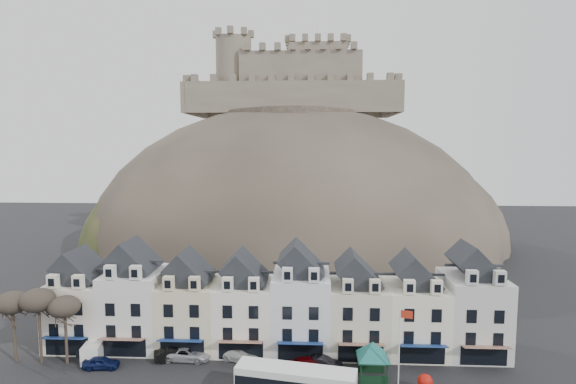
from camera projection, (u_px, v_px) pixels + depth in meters
The scene contains 17 objects.
townhouse_terrace at pixel (274, 305), 54.59m from camera, with size 54.40×9.35×11.80m.
castle_hill at pixel (297, 248), 107.70m from camera, with size 100.00×76.00×68.00m.
castle at pixel (295, 82), 110.54m from camera, with size 50.20×22.20×22.00m.
tree_left_far at pixel (12, 303), 50.44m from camera, with size 3.61×3.61×8.24m.
tree_left_mid at pixel (38, 301), 50.26m from camera, with size 3.78×3.78×8.64m.
tree_left_near at pixel (64, 307), 50.18m from camera, with size 3.43×3.43×7.84m.
bus at pixel (296, 382), 43.26m from camera, with size 11.94×4.70×3.29m.
bus_shelter at pixel (373, 350), 47.04m from camera, with size 6.51×6.51×4.13m.
red_buoy at pixel (425, 383), 44.81m from camera, with size 1.61×1.61×1.86m.
flagpole at pixel (400, 344), 44.39m from camera, with size 1.22×0.45×8.77m.
white_van at pixel (95, 349), 52.11m from camera, with size 2.59×4.71×2.04m.
car_navy at pixel (101, 363), 49.57m from camera, with size 1.57×3.91×1.33m, color #0D1641.
car_black at pixel (175, 353), 51.67m from camera, with size 1.64×4.71×1.55m, color black.
car_silver at pixel (187, 354), 51.60m from camera, with size 2.46×5.26×1.49m, color #B8BAC0.
car_white at pixel (240, 355), 51.30m from camera, with size 1.84×4.53×1.31m, color silver.
car_maroon at pixel (308, 364), 49.22m from camera, with size 1.74×4.32×1.47m, color #4C0407.
car_charcoal at pixel (324, 363), 49.51m from camera, with size 1.43×4.11×1.35m, color black.
Camera 1 is at (4.45, -36.76, 24.57)m, focal length 28.00 mm.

